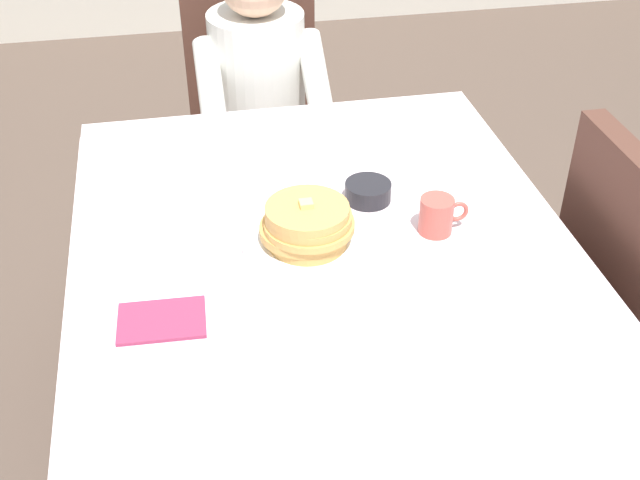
{
  "coord_description": "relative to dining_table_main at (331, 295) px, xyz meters",
  "views": [
    {
      "loc": [
        -0.29,
        -1.35,
        1.79
      ],
      "look_at": [
        -0.02,
        0.02,
        0.79
      ],
      "focal_mm": 45.65,
      "sensor_mm": 36.0,
      "label": 1
    }
  ],
  "objects": [
    {
      "name": "spoon_near_edge",
      "position": [
        -0.07,
        -0.26,
        0.09
      ],
      "size": [
        0.15,
        0.02,
        0.0
      ],
      "primitive_type": "cube",
      "rotation": [
        0.0,
        0.0,
        -0.07
      ],
      "color": "silver",
      "rests_on": "dining_table_main"
    },
    {
      "name": "diner_person",
      "position": [
        -0.02,
        1.01,
        0.02
      ],
      "size": [
        0.4,
        0.43,
        1.12
      ],
      "rotation": [
        0.0,
        0.0,
        3.14
      ],
      "color": "silver",
      "rests_on": "ground"
    },
    {
      "name": "fork_left_of_plate",
      "position": [
        -0.23,
        0.04,
        0.09
      ],
      "size": [
        0.01,
        0.18,
        0.0
      ],
      "primitive_type": "cube",
      "rotation": [
        0.0,
        0.0,
        1.57
      ],
      "color": "silver",
      "rests_on": "dining_table_main"
    },
    {
      "name": "chair_diner",
      "position": [
        -0.02,
        1.17,
        -0.12
      ],
      "size": [
        0.44,
        0.45,
        0.93
      ],
      "rotation": [
        0.0,
        0.0,
        3.14
      ],
      "color": "#4C2D23",
      "rests_on": "ground"
    },
    {
      "name": "plate_breakfast",
      "position": [
        -0.04,
        0.06,
        0.1
      ],
      "size": [
        0.28,
        0.28,
        0.02
      ],
      "primitive_type": "cylinder",
      "color": "white",
      "rests_on": "dining_table_main"
    },
    {
      "name": "knife_right_of_plate",
      "position": [
        0.15,
        0.04,
        0.09
      ],
      "size": [
        0.02,
        0.2,
        0.0
      ],
      "primitive_type": "cube",
      "rotation": [
        0.0,
        0.0,
        1.58
      ],
      "color": "silver",
      "rests_on": "dining_table_main"
    },
    {
      "name": "cup_coffee",
      "position": [
        0.25,
        0.07,
        0.13
      ],
      "size": [
        0.11,
        0.08,
        0.08
      ],
      "color": "#B24C42",
      "rests_on": "dining_table_main"
    },
    {
      "name": "syrup_pitcher",
      "position": [
        -0.29,
        0.15,
        0.13
      ],
      "size": [
        0.08,
        0.08,
        0.07
      ],
      "color": "silver",
      "rests_on": "dining_table_main"
    },
    {
      "name": "dining_table_main",
      "position": [
        0.0,
        0.0,
        0.0
      ],
      "size": [
        1.12,
        1.52,
        0.74
      ],
      "color": "silver",
      "rests_on": "ground"
    },
    {
      "name": "breakfast_stack",
      "position": [
        -0.04,
        0.06,
        0.15
      ],
      "size": [
        0.2,
        0.21,
        0.1
      ],
      "color": "tan",
      "rests_on": "plate_breakfast"
    },
    {
      "name": "napkin_folded",
      "position": [
        -0.36,
        -0.12,
        0.09
      ],
      "size": [
        0.18,
        0.13,
        0.01
      ],
      "primitive_type": "cube",
      "rotation": [
        0.0,
        0.0,
        -0.04
      ],
      "color": "#8C2D4C",
      "rests_on": "dining_table_main"
    },
    {
      "name": "bowl_butter",
      "position": [
        0.14,
        0.23,
        0.11
      ],
      "size": [
        0.11,
        0.11,
        0.04
      ],
      "primitive_type": "cylinder",
      "color": "black",
      "rests_on": "dining_table_main"
    }
  ]
}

